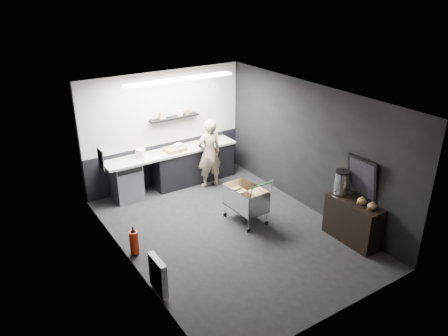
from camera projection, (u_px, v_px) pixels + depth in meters
floor at (229, 232)px, 8.60m from camera, size 5.50×5.50×0.00m
ceiling at (230, 98)px, 7.50m from camera, size 5.50×5.50×0.00m
wall_back at (165, 129)px, 10.16m from camera, size 5.50×0.00×5.50m
wall_front at (341, 239)px, 5.95m from camera, size 5.50×0.00×5.50m
wall_left at (127, 197)px, 7.06m from camera, size 0.00×5.50×5.50m
wall_right at (310, 148)px, 9.05m from camera, size 0.00×5.50×5.50m
kitchen_wall_panel at (164, 108)px, 9.94m from camera, size 3.95×0.02×1.70m
dado_panel at (167, 162)px, 10.49m from camera, size 3.95×0.02×1.00m
floating_shelf at (174, 118)px, 10.05m from camera, size 1.20×0.22×0.04m
wall_clock at (216, 87)px, 10.51m from camera, size 0.20×0.03×0.20m
poster at (101, 159)px, 7.99m from camera, size 0.02×0.30×0.40m
poster_red_band at (101, 155)px, 7.96m from camera, size 0.02×0.22×0.10m
radiator at (158, 275)px, 6.81m from camera, size 0.10×0.50×0.60m
ceiling_strip at (180, 79)px, 8.93m from camera, size 2.40×0.20×0.04m
prep_counter at (178, 167)px, 10.34m from camera, size 3.20×0.61×0.90m
person at (209, 154)px, 10.14m from camera, size 0.63×0.44×1.65m
shopping_cart at (246, 200)px, 8.80m from camera, size 0.60×0.95×1.02m
sideboard at (353, 215)px, 8.14m from camera, size 0.47×1.11×1.66m
fire_extinguisher at (134, 241)px, 7.81m from camera, size 0.17×0.17×0.55m
cardboard_box at (175, 149)px, 10.06m from camera, size 0.49×0.39×0.09m
pink_tub at (141, 154)px, 9.67m from camera, size 0.21×0.21×0.21m
white_container at (178, 147)px, 10.09m from camera, size 0.22×0.20×0.16m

